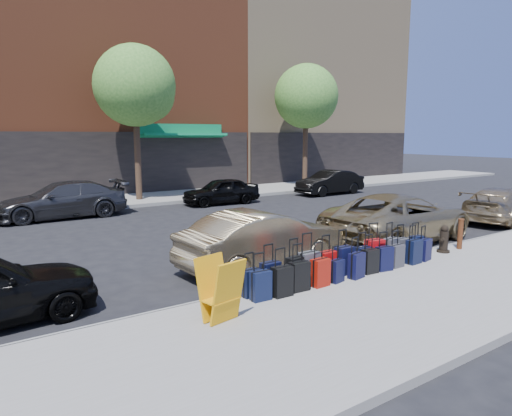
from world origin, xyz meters
TOP-DOWN VIEW (x-y plane):
  - ground at (0.00, 0.00)m, footprint 120.00×120.00m
  - sidewalk_near at (0.00, -6.50)m, footprint 60.00×4.00m
  - sidewalk_far at (0.00, 10.00)m, footprint 60.00×4.00m
  - curb_near at (0.00, -4.48)m, footprint 60.00×0.08m
  - curb_far at (0.00, 7.98)m, footprint 60.00×0.08m
  - building_center at (0.00, 17.99)m, footprint 17.00×12.85m
  - building_right at (16.00, 17.99)m, footprint 15.00×12.12m
  - tree_center at (0.64, 9.50)m, footprint 3.80×3.80m
  - tree_right at (11.14, 9.50)m, footprint 3.80×3.80m
  - suitcase_front_0 at (-2.51, -4.82)m, footprint 0.37×0.23m
  - suitcase_front_1 at (-2.03, -4.79)m, footprint 0.41×0.24m
  - suitcase_front_2 at (-1.43, -4.85)m, footprint 0.44×0.29m
  - suitcase_front_3 at (-1.07, -4.84)m, footprint 0.45×0.26m
  - suitcase_front_4 at (-0.51, -4.80)m, footprint 0.40×0.23m
  - suitcase_front_5 at (-0.02, -4.82)m, footprint 0.43×0.26m
  - suitcase_front_6 at (0.57, -4.85)m, footprint 0.39×0.24m
  - suitcase_front_7 at (1.01, -4.78)m, footprint 0.47×0.31m
  - suitcase_front_8 at (1.53, -4.84)m, footprint 0.45×0.29m
  - suitcase_front_9 at (1.97, -4.81)m, footprint 0.39×0.23m
  - suitcase_front_10 at (2.50, -4.85)m, footprint 0.39×0.24m
  - suitcase_back_0 at (-2.48, -5.09)m, footprint 0.39×0.24m
  - suitcase_back_1 at (-2.01, -5.15)m, footprint 0.40×0.24m
  - suitcase_back_2 at (-1.53, -5.09)m, footprint 0.41×0.25m
  - suitcase_back_3 at (-1.00, -5.12)m, footprint 0.40×0.25m
  - suitcase_back_4 at (-0.53, -5.12)m, footprint 0.36×0.25m
  - suitcase_back_5 at (0.02, -5.16)m, footprint 0.41×0.29m
  - suitcase_back_6 at (0.53, -5.08)m, footprint 0.39×0.24m
  - suitcase_back_7 at (0.97, -5.12)m, footprint 0.41×0.28m
  - suitcase_back_8 at (1.42, -5.10)m, footprint 0.37×0.22m
  - suitcase_back_9 at (2.02, -5.14)m, footprint 0.41×0.25m
  - suitcase_back_10 at (2.48, -5.11)m, footprint 0.40×0.28m
  - fire_hydrant at (3.59, -4.90)m, footprint 0.38×0.33m
  - bollard at (4.28, -4.94)m, footprint 0.15×0.15m
  - display_rack at (-3.58, -5.50)m, footprint 0.72×0.76m
  - car_near_1 at (-0.92, -2.96)m, footprint 4.43×1.83m
  - car_near_2 at (4.20, -2.95)m, footprint 5.46×2.83m
  - car_near_3 at (10.05, -3.11)m, footprint 4.66×2.40m
  - car_far_1 at (-3.51, 7.10)m, footprint 4.91×2.00m
  - car_far_2 at (3.50, 6.75)m, footprint 3.74×1.70m
  - car_far_3 at (10.27, 6.51)m, footprint 4.03×1.45m

SIDE VIEW (x-z plane):
  - ground at x=0.00m, z-range 0.00..0.00m
  - sidewalk_near at x=0.00m, z-range 0.00..0.15m
  - sidewalk_far at x=0.00m, z-range 0.00..0.15m
  - curb_near at x=0.00m, z-range 0.00..0.15m
  - curb_far at x=0.00m, z-range 0.00..0.15m
  - suitcase_back_4 at x=-0.53m, z-range 0.00..0.78m
  - suitcase_back_8 at x=1.42m, z-range -0.01..0.85m
  - suitcase_front_0 at x=-2.51m, z-range -0.01..0.85m
  - suitcase_back_10 at x=2.48m, z-range -0.01..0.86m
  - suitcase_back_6 at x=0.53m, z-range -0.02..0.87m
  - suitcase_front_6 at x=0.57m, z-range -0.02..0.88m
  - suitcase_back_7 at x=0.97m, z-range -0.02..0.88m
  - suitcase_back_5 at x=0.02m, z-range -0.02..0.88m
  - suitcase_back_0 at x=-2.48m, z-range -0.02..0.89m
  - suitcase_front_10 at x=2.50m, z-range -0.02..0.89m
  - suitcase_front_9 at x=1.97m, z-range -0.02..0.89m
  - suitcase_back_3 at x=-1.00m, z-range -0.02..0.90m
  - suitcase_back_9 at x=2.02m, z-range -0.03..0.92m
  - suitcase_back_1 at x=-2.01m, z-range -0.03..0.92m
  - suitcase_back_2 at x=-1.53m, z-range -0.03..0.92m
  - suitcase_front_4 at x=-0.51m, z-range -0.03..0.93m
  - suitcase_front_1 at x=-2.03m, z-range -0.03..0.93m
  - suitcase_front_2 at x=-1.43m, z-range -0.04..0.97m
  - suitcase_front_8 at x=1.53m, z-range -0.04..0.97m
  - suitcase_front_5 at x=-0.02m, z-range -0.04..0.98m
  - suitcase_front_7 at x=1.01m, z-range -0.05..1.00m
  - suitcase_front_3 at x=-1.07m, z-range -0.05..1.02m
  - fire_hydrant at x=3.59m, z-range 0.12..0.86m
  - bollard at x=4.28m, z-range 0.16..1.00m
  - car_far_2 at x=3.50m, z-range 0.00..1.24m
  - car_near_3 at x=10.05m, z-range 0.00..1.29m
  - car_far_3 at x=10.27m, z-range 0.00..1.32m
  - display_rack at x=-3.58m, z-range 0.14..1.21m
  - car_far_1 at x=-3.51m, z-range 0.00..1.42m
  - car_near_1 at x=-0.92m, z-range 0.00..1.43m
  - car_near_2 at x=4.20m, z-range 0.00..1.47m
  - tree_center at x=0.64m, z-range 1.78..9.05m
  - tree_right at x=11.14m, z-range 1.78..9.05m
  - building_right at x=16.00m, z-range -0.02..17.98m
  - building_center at x=0.00m, z-range -0.02..19.98m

